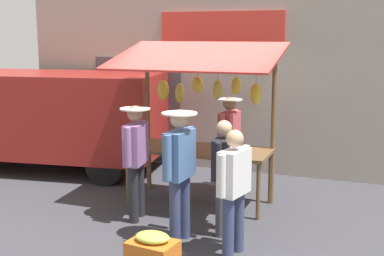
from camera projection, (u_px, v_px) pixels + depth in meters
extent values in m
plane|color=#38383D|center=(199.00, 203.00, 8.05)|extent=(40.00, 40.00, 0.00)
cube|color=#9E998E|center=(239.00, 83.00, 9.76)|extent=(9.00, 0.25, 3.40)
cube|color=red|center=(221.00, 26.00, 9.55)|extent=(2.40, 0.06, 0.56)
cube|color=#47474C|center=(138.00, 109.00, 10.48)|extent=(1.90, 0.04, 2.10)
cube|color=brown|center=(199.00, 150.00, 7.89)|extent=(2.20, 0.90, 0.05)
cylinder|color=brown|center=(128.00, 177.00, 7.98)|extent=(0.06, 0.06, 0.83)
cylinder|color=brown|center=(258.00, 192.00, 7.25)|extent=(0.06, 0.06, 0.83)
cylinder|color=brown|center=(149.00, 165.00, 8.70)|extent=(0.06, 0.06, 0.83)
cylinder|color=brown|center=(270.00, 178.00, 7.96)|extent=(0.06, 0.06, 0.83)
cylinder|color=brown|center=(148.00, 121.00, 8.57)|extent=(0.07, 0.07, 2.35)
cylinder|color=brown|center=(273.00, 130.00, 7.83)|extent=(0.07, 0.07, 2.35)
cylinder|color=brown|center=(208.00, 64.00, 8.02)|extent=(2.12, 0.06, 0.06)
cube|color=#B72D28|center=(196.00, 56.00, 7.49)|extent=(2.50, 1.46, 0.39)
cylinder|color=brown|center=(256.00, 74.00, 7.74)|extent=(0.01, 0.01, 0.26)
ellipsoid|color=yellow|center=(256.00, 94.00, 7.80)|extent=(0.26, 0.24, 0.34)
cylinder|color=brown|center=(236.00, 71.00, 7.88)|extent=(0.01, 0.01, 0.18)
ellipsoid|color=yellow|center=(236.00, 86.00, 7.92)|extent=(0.20, 0.18, 0.28)
cylinder|color=brown|center=(218.00, 72.00, 7.94)|extent=(0.01, 0.01, 0.24)
ellipsoid|color=gold|center=(218.00, 90.00, 7.99)|extent=(0.17, 0.14, 0.30)
cylinder|color=brown|center=(198.00, 70.00, 8.06)|extent=(0.01, 0.01, 0.19)
ellipsoid|color=yellow|center=(198.00, 84.00, 8.10)|extent=(0.25, 0.24, 0.27)
cylinder|color=brown|center=(180.00, 73.00, 8.23)|extent=(0.01, 0.01, 0.32)
ellipsoid|color=gold|center=(180.00, 93.00, 8.29)|extent=(0.15, 0.19, 0.32)
cylinder|color=brown|center=(163.00, 72.00, 8.30)|extent=(0.01, 0.01, 0.27)
ellipsoid|color=yellow|center=(163.00, 90.00, 8.36)|extent=(0.22, 0.20, 0.33)
ellipsoid|color=orange|center=(226.00, 151.00, 7.40)|extent=(0.26, 0.25, 0.14)
ellipsoid|color=gold|center=(176.00, 147.00, 7.74)|extent=(0.21, 0.21, 0.10)
cylinder|color=#4C4C51|center=(232.00, 167.00, 8.69)|extent=(0.14, 0.14, 0.79)
cylinder|color=#4C4C51|center=(226.00, 170.00, 8.46)|extent=(0.14, 0.14, 0.79)
cube|color=#BF4C51|center=(229.00, 129.00, 8.45)|extent=(0.26, 0.50, 0.56)
cylinder|color=#BF4C51|center=(236.00, 125.00, 8.71)|extent=(0.09, 0.09, 0.52)
cylinder|color=#BF4C51|center=(222.00, 130.00, 8.18)|extent=(0.09, 0.09, 0.52)
sphere|color=#8C664C|center=(230.00, 104.00, 8.37)|extent=(0.22, 0.22, 0.22)
cylinder|color=beige|center=(230.00, 100.00, 8.36)|extent=(0.41, 0.41, 0.02)
cylinder|color=navy|center=(228.00, 228.00, 6.00)|extent=(0.14, 0.14, 0.76)
cylinder|color=navy|center=(238.00, 221.00, 6.21)|extent=(0.14, 0.14, 0.76)
cube|color=silver|center=(234.00, 172.00, 5.99)|extent=(0.31, 0.49, 0.54)
cylinder|color=silver|center=(222.00, 176.00, 5.75)|extent=(0.09, 0.09, 0.49)
cylinder|color=silver|center=(246.00, 165.00, 6.22)|extent=(0.09, 0.09, 0.49)
sphere|color=tan|center=(235.00, 139.00, 5.92)|extent=(0.21, 0.21, 0.21)
cylinder|color=#4C4C51|center=(221.00, 209.00, 6.66)|extent=(0.14, 0.14, 0.75)
cylinder|color=#4C4C51|center=(226.00, 203.00, 6.89)|extent=(0.14, 0.14, 0.75)
cube|color=black|center=(224.00, 158.00, 6.66)|extent=(0.24, 0.47, 0.53)
cylinder|color=black|center=(218.00, 162.00, 6.38)|extent=(0.09, 0.09, 0.49)
cylinder|color=black|center=(229.00, 152.00, 6.92)|extent=(0.09, 0.09, 0.49)
sphere|color=tan|center=(224.00, 128.00, 6.59)|extent=(0.21, 0.21, 0.21)
cylinder|color=navy|center=(175.00, 213.00, 6.36)|extent=(0.14, 0.14, 0.84)
cylinder|color=navy|center=(185.00, 206.00, 6.61)|extent=(0.14, 0.14, 0.84)
cube|color=#476B9E|center=(180.00, 154.00, 6.36)|extent=(0.25, 0.52, 0.60)
cylinder|color=#476B9E|center=(168.00, 158.00, 6.07)|extent=(0.09, 0.09, 0.55)
cylinder|color=#476B9E|center=(190.00, 147.00, 6.63)|extent=(0.09, 0.09, 0.55)
sphere|color=tan|center=(179.00, 119.00, 6.28)|extent=(0.23, 0.23, 0.23)
cylinder|color=beige|center=(179.00, 113.00, 6.26)|extent=(0.44, 0.44, 0.02)
cylinder|color=#232328|center=(133.00, 194.00, 7.15)|extent=(0.14, 0.14, 0.81)
cylinder|color=#232328|center=(140.00, 189.00, 7.41)|extent=(0.14, 0.14, 0.81)
cube|color=#93669E|center=(136.00, 144.00, 7.16)|extent=(0.29, 0.52, 0.58)
cylinder|color=#93669E|center=(128.00, 147.00, 6.86)|extent=(0.09, 0.09, 0.53)
cylinder|color=#93669E|center=(143.00, 138.00, 7.45)|extent=(0.09, 0.09, 0.53)
sphere|color=#A87A5B|center=(135.00, 114.00, 7.08)|extent=(0.22, 0.22, 0.22)
cylinder|color=beige|center=(135.00, 109.00, 7.07)|extent=(0.42, 0.42, 0.02)
cube|color=maroon|center=(48.00, 113.00, 9.93)|extent=(4.62, 2.45, 1.55)
cylinder|color=black|center=(6.00, 140.00, 11.20)|extent=(0.68, 0.27, 0.66)
cylinder|color=black|center=(105.00, 167.00, 8.95)|extent=(0.68, 0.27, 0.66)
cylinder|color=black|center=(136.00, 147.00, 10.54)|extent=(0.68, 0.27, 0.66)
cube|color=#D1661E|center=(153.00, 255.00, 5.77)|extent=(0.58, 0.45, 0.33)
ellipsoid|color=#B2CC4C|center=(152.00, 237.00, 5.73)|extent=(0.40, 0.29, 0.12)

